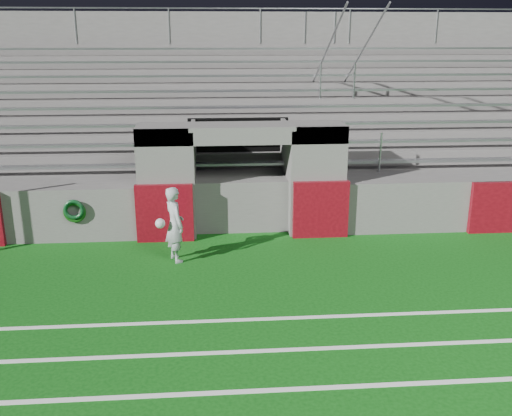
{
  "coord_description": "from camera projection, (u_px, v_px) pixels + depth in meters",
  "views": [
    {
      "loc": [
        -0.69,
        -9.56,
        4.59
      ],
      "look_at": [
        0.2,
        1.8,
        1.1
      ],
      "focal_mm": 40.0,
      "sensor_mm": 36.0,
      "label": 1
    }
  ],
  "objects": [
    {
      "name": "ground",
      "position": [
        253.0,
        294.0,
        10.51
      ],
      "size": [
        90.0,
        90.0,
        0.0
      ],
      "primitive_type": "plane",
      "color": "#0C490E",
      "rests_on": "ground"
    },
    {
      "name": "stadium_structure",
      "position": [
        234.0,
        138.0,
        17.67
      ],
      "size": [
        26.0,
        8.48,
        5.42
      ],
      "color": "#595654",
      "rests_on": "ground"
    },
    {
      "name": "hose_coil",
      "position": [
        74.0,
        211.0,
        12.78
      ],
      "size": [
        0.51,
        0.14,
        0.56
      ],
      "color": "#0D420D",
      "rests_on": "ground"
    },
    {
      "name": "goalkeeper_with_ball",
      "position": [
        174.0,
        224.0,
        11.83
      ],
      "size": [
        0.68,
        0.69,
        1.6
      ],
      "color": "#A5A8AF",
      "rests_on": "ground"
    }
  ]
}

